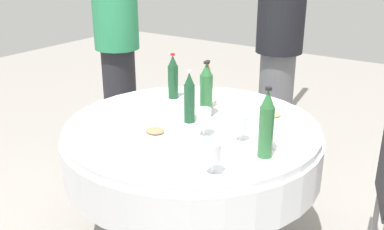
{
  "coord_description": "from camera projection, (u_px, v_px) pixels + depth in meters",
  "views": [
    {
      "loc": [
        -1.25,
        1.85,
        1.64
      ],
      "look_at": [
        0.0,
        0.0,
        0.79
      ],
      "focal_mm": 41.91,
      "sensor_mm": 36.0,
      "label": 1
    }
  ],
  "objects": [
    {
      "name": "dining_table",
      "position": [
        192.0,
        149.0,
        2.46
      ],
      "size": [
        1.39,
        1.39,
        0.74
      ],
      "color": "white",
      "rests_on": "ground_plane"
    },
    {
      "name": "plate_outer",
      "position": [
        155.0,
        133.0,
        2.25
      ],
      "size": [
        0.22,
        0.22,
        0.04
      ],
      "color": "white",
      "rests_on": "dining_table"
    },
    {
      "name": "folded_napkin",
      "position": [
        127.0,
        119.0,
        2.44
      ],
      "size": [
        0.22,
        0.22,
        0.02
      ],
      "primitive_type": "cube",
      "rotation": [
        0.0,
        0.0,
        -0.26
      ],
      "color": "white",
      "rests_on": "dining_table"
    },
    {
      "name": "wine_glass_right",
      "position": [
        204.0,
        117.0,
        2.22
      ],
      "size": [
        0.07,
        0.07,
        0.15
      ],
      "color": "white",
      "rests_on": "dining_table"
    },
    {
      "name": "bottle_dark_green_left",
      "position": [
        173.0,
        78.0,
        2.76
      ],
      "size": [
        0.06,
        0.06,
        0.28
      ],
      "color": "#194728",
      "rests_on": "dining_table"
    },
    {
      "name": "bottle_amber_east",
      "position": [
        208.0,
        86.0,
        2.59
      ],
      "size": [
        0.06,
        0.06,
        0.29
      ],
      "color": "#8C5619",
      "rests_on": "dining_table"
    },
    {
      "name": "plate_north",
      "position": [
        272.0,
        116.0,
        2.47
      ],
      "size": [
        0.2,
        0.2,
        0.04
      ],
      "color": "white",
      "rests_on": "dining_table"
    },
    {
      "name": "spoon_west",
      "position": [
        226.0,
        99.0,
        2.79
      ],
      "size": [
        0.07,
        0.18,
        0.0
      ],
      "primitive_type": "cube",
      "rotation": [
        0.0,
        0.0,
        1.26
      ],
      "color": "silver",
      "rests_on": "dining_table"
    },
    {
      "name": "bottle_green_west",
      "position": [
        205.0,
        91.0,
        2.46
      ],
      "size": [
        0.07,
        0.07,
        0.31
      ],
      "color": "#2D6B38",
      "rests_on": "dining_table"
    },
    {
      "name": "spoon_left",
      "position": [
        101.0,
        134.0,
        2.26
      ],
      "size": [
        0.18,
        0.06,
        0.0
      ],
      "primitive_type": "cube",
      "rotation": [
        0.0,
        0.0,
        6.06
      ],
      "color": "silver",
      "rests_on": "dining_table"
    },
    {
      "name": "plate_front",
      "position": [
        285.0,
        141.0,
        2.17
      ],
      "size": [
        0.23,
        0.23,
        0.02
      ],
      "color": "white",
      "rests_on": "dining_table"
    },
    {
      "name": "wine_glass_south",
      "position": [
        241.0,
        123.0,
        2.16
      ],
      "size": [
        0.06,
        0.06,
        0.13
      ],
      "color": "white",
      "rests_on": "dining_table"
    },
    {
      "name": "bottle_green_south",
      "position": [
        266.0,
        125.0,
        1.98
      ],
      "size": [
        0.07,
        0.07,
        0.33
      ],
      "color": "#2D6B38",
      "rests_on": "dining_table"
    },
    {
      "name": "bottle_dark_green_rear",
      "position": [
        189.0,
        98.0,
        2.38
      ],
      "size": [
        0.06,
        0.06,
        0.29
      ],
      "color": "#194728",
      "rests_on": "dining_table"
    },
    {
      "name": "wine_glass_east",
      "position": [
        213.0,
        153.0,
        1.84
      ],
      "size": [
        0.07,
        0.07,
        0.14
      ],
      "color": "white",
      "rests_on": "dining_table"
    },
    {
      "name": "person_left",
      "position": [
        117.0,
        47.0,
        3.44
      ],
      "size": [
        0.34,
        0.34,
        1.71
      ],
      "rotation": [
        0.0,
        0.0,
        4.19
      ],
      "color": "#26262B",
      "rests_on": "ground_plane"
    },
    {
      "name": "person_west",
      "position": [
        278.0,
        55.0,
        3.29
      ],
      "size": [
        0.34,
        0.34,
        1.68
      ],
      "rotation": [
        0.0,
        0.0,
        3.17
      ],
      "color": "slate",
      "rests_on": "ground_plane"
    }
  ]
}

